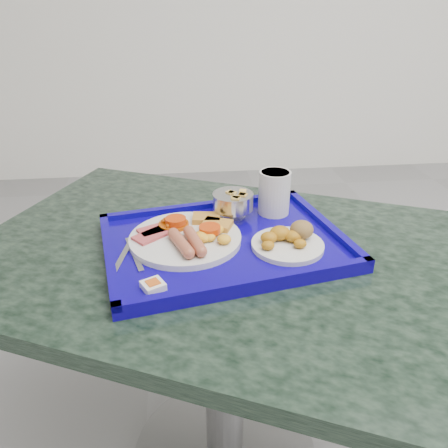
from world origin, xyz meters
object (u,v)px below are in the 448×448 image
(main_plate, at_px, (188,236))
(juice_cup, at_px, (274,191))
(fruit_bowl, at_px, (233,202))
(bread_plate, at_px, (289,240))
(table, at_px, (225,315))
(tray, at_px, (224,243))

(main_plate, relative_size, juice_cup, 2.28)
(main_plate, bearing_deg, fruit_bowl, 41.93)
(bread_plate, bearing_deg, table, 168.66)
(main_plate, height_order, juice_cup, juice_cup)
(bread_plate, bearing_deg, tray, 163.49)
(table, bearing_deg, bread_plate, -11.34)
(fruit_bowl, distance_m, juice_cup, 0.11)
(bread_plate, bearing_deg, main_plate, 167.75)
(main_plate, bearing_deg, table, -13.77)
(tray, height_order, fruit_bowl, fruit_bowl)
(table, distance_m, bread_plate, 0.25)
(table, distance_m, juice_cup, 0.32)
(bread_plate, height_order, fruit_bowl, fruit_bowl)
(fruit_bowl, xyz_separation_m, juice_cup, (0.10, 0.02, 0.01))
(table, height_order, tray, tray)
(main_plate, distance_m, fruit_bowl, 0.15)
(tray, relative_size, bread_plate, 3.70)
(bread_plate, distance_m, fruit_bowl, 0.18)
(bread_plate, bearing_deg, fruit_bowl, 124.54)
(table, height_order, main_plate, main_plate)
(table, xyz_separation_m, main_plate, (-0.08, 0.02, 0.21))
(main_plate, height_order, bread_plate, bread_plate)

